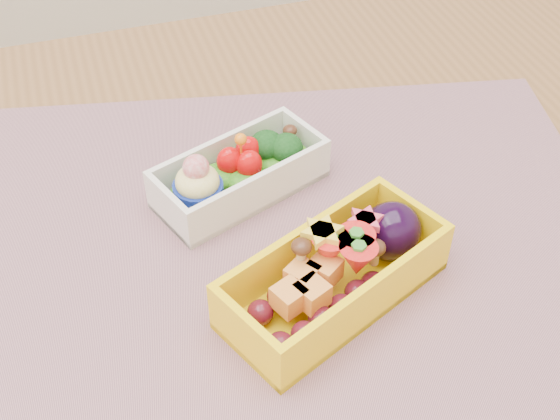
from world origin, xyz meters
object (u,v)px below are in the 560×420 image
object	(u,v)px
table	(282,334)
bento_yellow	(338,272)
placemat	(273,251)
bento_white	(239,173)

from	to	relation	value
table	bento_yellow	size ratio (longest dim) A/B	6.33
table	bento_yellow	bearing A→B (deg)	-62.52
placemat	bento_white	xyz separation A→B (m)	(-0.01, 0.08, 0.02)
table	bento_yellow	world-z (taller)	bento_yellow
table	placemat	distance (m)	0.10
bento_white	bento_yellow	bearing A→B (deg)	-95.04
table	placemat	world-z (taller)	placemat
table	bento_yellow	distance (m)	0.14
table	placemat	bearing A→B (deg)	123.15
placemat	bento_yellow	size ratio (longest dim) A/B	3.01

